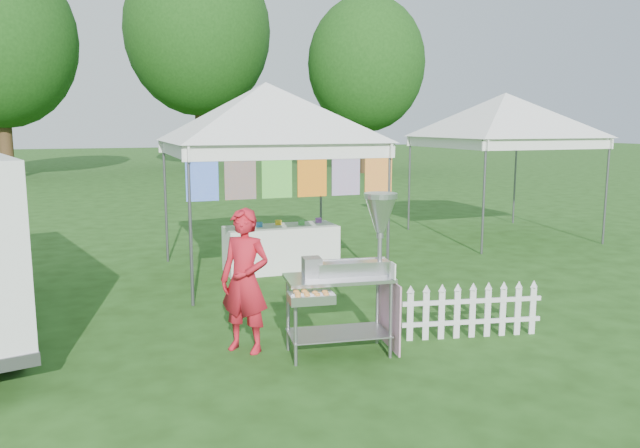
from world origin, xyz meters
name	(u,v)px	position (x,y,z in m)	size (l,w,h in m)	color
ground	(354,344)	(0.00, 0.00, 0.00)	(120.00, 120.00, 0.00)	#204012
canopy_main	(266,83)	(0.00, 3.49, 2.99)	(4.24, 4.24, 3.45)	#59595E
canopy_right	(506,93)	(5.50, 5.00, 2.99)	(4.24, 4.24, 3.45)	#59595E
tree_mid	(198,32)	(3.00, 28.00, 7.14)	(7.60, 7.60, 11.52)	#3C2215
tree_right	(366,64)	(10.00, 22.00, 5.18)	(5.60, 5.60, 8.42)	#3C2215
donut_cart	(356,261)	(-0.09, -0.24, 0.98)	(1.28, 0.79, 1.67)	gray
vendor	(245,281)	(-1.14, 0.22, 0.76)	(0.55, 0.36, 1.51)	red
picket_fence	(472,313)	(1.33, -0.24, 0.29)	(1.59, 0.34, 0.56)	silver
display_table	(281,248)	(0.25, 3.61, 0.37)	(1.80, 0.70, 0.73)	white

